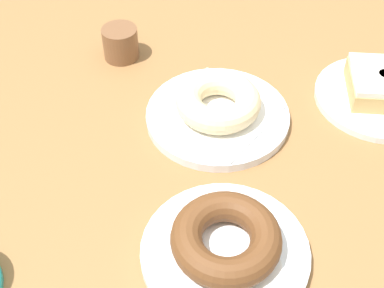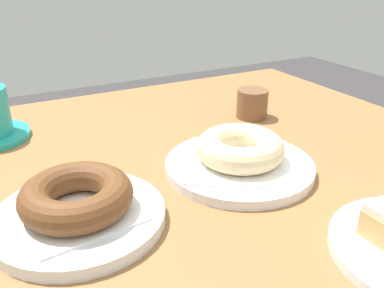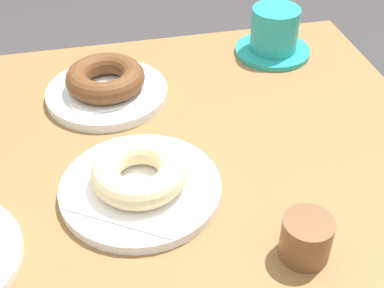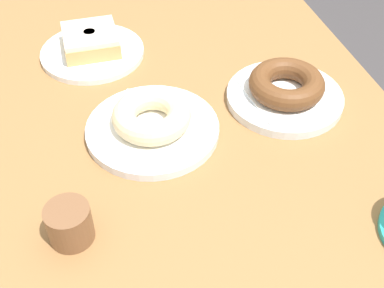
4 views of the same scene
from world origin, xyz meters
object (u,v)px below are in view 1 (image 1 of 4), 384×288
object	(u,v)px
donut_glazed_square	(383,83)
plate_sugar_ring	(218,116)
plate_glazed_square	(378,97)
donut_sugar_ring	(218,101)
plate_chocolate_ring	(225,252)
donut_chocolate_ring	(226,238)
sugar_jar	(121,43)

from	to	relation	value
donut_glazed_square	plate_sugar_ring	bearing A→B (deg)	-165.34
plate_glazed_square	donut_sugar_ring	xyz separation A→B (m)	(-0.24, -0.06, 0.03)
plate_chocolate_ring	donut_glazed_square	world-z (taller)	donut_glazed_square
plate_glazed_square	donut_sugar_ring	bearing A→B (deg)	-165.34
plate_chocolate_ring	donut_chocolate_ring	distance (m)	0.03
plate_sugar_ring	plate_chocolate_ring	bearing A→B (deg)	-85.04
donut_chocolate_ring	plate_glazed_square	distance (m)	0.37
donut_chocolate_ring	donut_glazed_square	distance (m)	0.37
donut_sugar_ring	plate_sugar_ring	bearing A→B (deg)	0.00
donut_chocolate_ring	donut_glazed_square	world-z (taller)	donut_chocolate_ring
plate_chocolate_ring	donut_sugar_ring	bearing A→B (deg)	94.96
donut_glazed_square	plate_sugar_ring	xyz separation A→B (m)	(-0.24, -0.06, -0.03)
plate_sugar_ring	donut_chocolate_ring	bearing A→B (deg)	-85.04
donut_chocolate_ring	sugar_jar	size ratio (longest dim) A/B	2.16
plate_chocolate_ring	plate_sugar_ring	distance (m)	0.23
donut_chocolate_ring	donut_sugar_ring	world-z (taller)	same
donut_chocolate_ring	plate_glazed_square	bearing A→B (deg)	53.02
donut_glazed_square	donut_sugar_ring	bearing A→B (deg)	-165.34
plate_glazed_square	donut_chocolate_ring	bearing A→B (deg)	-126.98
plate_sugar_ring	sugar_jar	distance (m)	0.22
plate_glazed_square	plate_sugar_ring	bearing A→B (deg)	-165.34
sugar_jar	donut_chocolate_ring	bearing A→B (deg)	-63.24
plate_chocolate_ring	donut_glazed_square	bearing A→B (deg)	53.02
plate_chocolate_ring	donut_glazed_square	xyz separation A→B (m)	(0.22, 0.30, 0.03)
sugar_jar	plate_chocolate_ring	bearing A→B (deg)	-63.24
donut_chocolate_ring	plate_sugar_ring	distance (m)	0.24
plate_glazed_square	sugar_jar	distance (m)	0.42
plate_chocolate_ring	donut_chocolate_ring	world-z (taller)	donut_chocolate_ring
plate_glazed_square	donut_sugar_ring	world-z (taller)	donut_sugar_ring
sugar_jar	plate_sugar_ring	bearing A→B (deg)	-39.96
donut_chocolate_ring	donut_glazed_square	xyz separation A→B (m)	(0.22, 0.30, -0.00)
donut_sugar_ring	plate_glazed_square	bearing A→B (deg)	14.66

